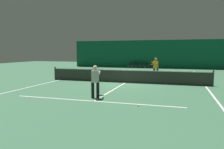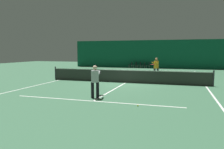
# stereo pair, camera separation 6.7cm
# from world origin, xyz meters

# --- Properties ---
(ground_plane) EXTENTS (60.00, 60.00, 0.00)m
(ground_plane) POSITION_xyz_m (0.00, 0.00, 0.00)
(ground_plane) COLOR #386647
(backdrop_curtain) EXTENTS (23.00, 0.12, 3.91)m
(backdrop_curtain) POSITION_xyz_m (0.00, 15.34, 1.96)
(backdrop_curtain) COLOR #0F5138
(backdrop_curtain) RESTS_ON ground
(court_line_baseline_far) EXTENTS (11.00, 0.10, 0.00)m
(court_line_baseline_far) POSITION_xyz_m (0.00, 11.90, 0.00)
(court_line_baseline_far) COLOR white
(court_line_baseline_far) RESTS_ON ground
(court_line_service_far) EXTENTS (8.25, 0.10, 0.00)m
(court_line_service_far) POSITION_xyz_m (0.00, 6.40, 0.00)
(court_line_service_far) COLOR white
(court_line_service_far) RESTS_ON ground
(court_line_service_near) EXTENTS (8.25, 0.10, 0.00)m
(court_line_service_near) POSITION_xyz_m (0.00, -6.40, 0.00)
(court_line_service_near) COLOR white
(court_line_service_near) RESTS_ON ground
(court_line_sideline_left) EXTENTS (0.10, 23.80, 0.00)m
(court_line_sideline_left) POSITION_xyz_m (-5.50, 0.00, 0.00)
(court_line_sideline_left) COLOR white
(court_line_sideline_left) RESTS_ON ground
(court_line_sideline_right) EXTENTS (0.10, 23.80, 0.00)m
(court_line_sideline_right) POSITION_xyz_m (5.50, 0.00, 0.00)
(court_line_sideline_right) COLOR white
(court_line_sideline_right) RESTS_ON ground
(court_line_centre) EXTENTS (0.10, 12.80, 0.00)m
(court_line_centre) POSITION_xyz_m (0.00, 0.00, 0.00)
(court_line_centre) COLOR white
(court_line_centre) RESTS_ON ground
(tennis_net) EXTENTS (12.00, 0.10, 1.07)m
(tennis_net) POSITION_xyz_m (0.00, 0.00, 0.51)
(tennis_net) COLOR #2D332D
(tennis_net) RESTS_ON ground
(player_near) EXTENTS (0.64, 1.37, 1.62)m
(player_near) POSITION_xyz_m (-0.17, -5.70, 0.95)
(player_near) COLOR black
(player_near) RESTS_ON ground
(player_far) EXTENTS (0.63, 1.44, 1.78)m
(player_far) POSITION_xyz_m (1.85, 3.32, 1.03)
(player_far) COLOR #2D2D38
(player_far) RESTS_ON ground
(courtside_chair_0) EXTENTS (0.44, 0.44, 0.84)m
(courtside_chair_0) POSITION_xyz_m (-2.87, 14.79, 0.49)
(courtside_chair_0) COLOR #99999E
(courtside_chair_0) RESTS_ON ground
(courtside_chair_1) EXTENTS (0.44, 0.44, 0.84)m
(courtside_chair_1) POSITION_xyz_m (-2.25, 14.79, 0.49)
(courtside_chair_1) COLOR #99999E
(courtside_chair_1) RESTS_ON ground
(courtside_chair_2) EXTENTS (0.44, 0.44, 0.84)m
(courtside_chair_2) POSITION_xyz_m (-1.63, 14.79, 0.49)
(courtside_chair_2) COLOR #99999E
(courtside_chair_2) RESTS_ON ground
(courtside_chair_3) EXTENTS (0.44, 0.44, 0.84)m
(courtside_chair_3) POSITION_xyz_m (-1.01, 14.79, 0.49)
(courtside_chair_3) COLOR #99999E
(courtside_chair_3) RESTS_ON ground
(courtside_chair_4) EXTENTS (0.44, 0.44, 0.84)m
(courtside_chair_4) POSITION_xyz_m (-0.39, 14.79, 0.49)
(courtside_chair_4) COLOR #99999E
(courtside_chair_4) RESTS_ON ground
(tennis_ball) EXTENTS (0.07, 0.07, 0.07)m
(tennis_ball) POSITION_xyz_m (2.16, -6.74, 0.03)
(tennis_ball) COLOR #D1DB33
(tennis_ball) RESTS_ON ground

